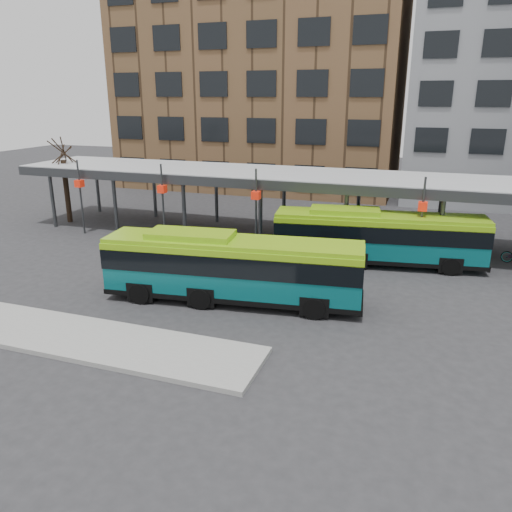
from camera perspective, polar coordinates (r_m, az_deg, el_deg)
The scene contains 7 objects.
ground at distance 19.75m, azimuth -1.03°, elevation -8.20°, with size 120.00×120.00×0.00m, color #28282B.
boarding_island at distance 19.90m, azimuth -19.40°, elevation -8.81°, with size 14.00×3.00×0.18m, color gray.
canopy at distance 30.53m, azimuth 7.28°, elevation 8.75°, with size 40.00×6.53×4.80m.
tree at distance 37.98m, azimuth -20.85°, elevation 7.26°, with size 1.64×1.64×5.60m.
building_brick at distance 51.30m, azimuth 0.85°, elevation 20.48°, with size 26.00×14.00×22.00m, color brown.
bus_front at distance 21.66m, azimuth -2.83°, elevation -1.23°, with size 11.37×3.72×3.08m.
bus_rear at distance 27.26m, azimuth 13.69°, elevation 2.23°, with size 11.11×3.86×3.00m.
Camera 1 is at (6.16, -16.64, 8.69)m, focal length 35.00 mm.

